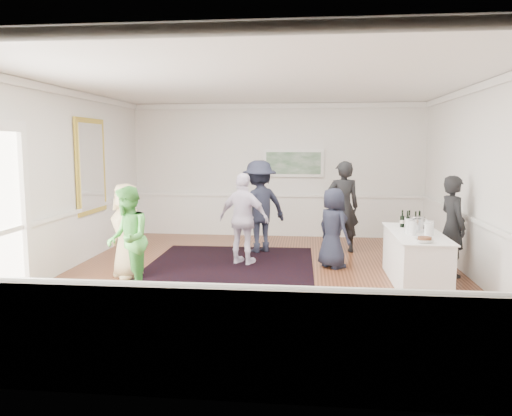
# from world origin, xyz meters

# --- Properties ---
(floor) EXTENTS (8.00, 8.00, 0.00)m
(floor) POSITION_xyz_m (0.00, 0.00, 0.00)
(floor) COLOR brown
(floor) RESTS_ON ground
(ceiling) EXTENTS (7.00, 8.00, 0.02)m
(ceiling) POSITION_xyz_m (0.00, 0.00, 3.20)
(ceiling) COLOR white
(ceiling) RESTS_ON wall_back
(wall_left) EXTENTS (0.02, 8.00, 3.20)m
(wall_left) POSITION_xyz_m (-3.50, 0.00, 1.60)
(wall_left) COLOR white
(wall_left) RESTS_ON floor
(wall_right) EXTENTS (0.02, 8.00, 3.20)m
(wall_right) POSITION_xyz_m (3.50, 0.00, 1.60)
(wall_right) COLOR white
(wall_right) RESTS_ON floor
(wall_back) EXTENTS (7.00, 0.02, 3.20)m
(wall_back) POSITION_xyz_m (0.00, 4.00, 1.60)
(wall_back) COLOR white
(wall_back) RESTS_ON floor
(wall_front) EXTENTS (7.00, 0.02, 3.20)m
(wall_front) POSITION_xyz_m (0.00, -4.00, 1.60)
(wall_front) COLOR white
(wall_front) RESTS_ON floor
(wainscoting) EXTENTS (7.00, 8.00, 1.00)m
(wainscoting) POSITION_xyz_m (0.00, 0.00, 0.50)
(wainscoting) COLOR white
(wainscoting) RESTS_ON floor
(mirror) EXTENTS (0.05, 1.25, 1.85)m
(mirror) POSITION_xyz_m (-3.45, 1.30, 1.80)
(mirror) COLOR gold
(mirror) RESTS_ON wall_left
(landscape_painting) EXTENTS (1.44, 0.06, 0.66)m
(landscape_painting) POSITION_xyz_m (0.40, 3.95, 1.78)
(landscape_painting) COLOR white
(landscape_painting) RESTS_ON wall_back
(area_rug) EXTENTS (3.08, 4.01, 0.02)m
(area_rug) POSITION_xyz_m (-0.63, 0.51, 0.01)
(area_rug) COLOR black
(area_rug) RESTS_ON floor
(serving_table) EXTENTS (0.78, 2.04, 0.83)m
(serving_table) POSITION_xyz_m (2.49, 0.01, 0.42)
(serving_table) COLOR white
(serving_table) RESTS_ON floor
(bartender) EXTENTS (0.54, 0.70, 1.71)m
(bartender) POSITION_xyz_m (3.20, 0.57, 0.85)
(bartender) COLOR black
(bartender) RESTS_ON floor
(guest_tan) EXTENTS (0.89, 0.91, 1.58)m
(guest_tan) POSITION_xyz_m (-2.23, -0.12, 0.79)
(guest_tan) COLOR tan
(guest_tan) RESTS_ON floor
(guest_green) EXTENTS (0.86, 0.95, 1.60)m
(guest_green) POSITION_xyz_m (-1.93, -0.89, 0.80)
(guest_green) COLOR green
(guest_green) RESTS_ON floor
(guest_lilac) EXTENTS (1.08, 0.73, 1.70)m
(guest_lilac) POSITION_xyz_m (-0.41, 0.99, 0.85)
(guest_lilac) COLOR white
(guest_lilac) RESTS_ON floor
(guest_dark_a) EXTENTS (1.41, 1.29, 1.90)m
(guest_dark_a) POSITION_xyz_m (-0.24, 2.09, 0.95)
(guest_dark_a) COLOR #1C1F2E
(guest_dark_a) RESTS_ON floor
(guest_dark_b) EXTENTS (0.76, 0.56, 1.89)m
(guest_dark_b) POSITION_xyz_m (1.47, 2.27, 0.94)
(guest_dark_b) COLOR black
(guest_dark_b) RESTS_ON floor
(guest_navy) EXTENTS (0.80, 0.84, 1.45)m
(guest_navy) POSITION_xyz_m (1.22, 0.93, 0.72)
(guest_navy) COLOR #1C1F2E
(guest_navy) RESTS_ON floor
(wine_bottles) EXTENTS (0.34, 0.22, 0.31)m
(wine_bottles) POSITION_xyz_m (2.51, 0.45, 0.98)
(wine_bottles) COLOR black
(wine_bottles) RESTS_ON serving_table
(juice_pitchers) EXTENTS (0.39, 0.55, 0.24)m
(juice_pitchers) POSITION_xyz_m (2.49, -0.24, 0.95)
(juice_pitchers) COLOR #81BF44
(juice_pitchers) RESTS_ON serving_table
(ice_bucket) EXTENTS (0.26, 0.26, 0.24)m
(ice_bucket) POSITION_xyz_m (2.52, 0.12, 0.94)
(ice_bucket) COLOR silver
(ice_bucket) RESTS_ON serving_table
(nut_bowl) EXTENTS (0.27, 0.27, 0.08)m
(nut_bowl) POSITION_xyz_m (2.44, -0.81, 0.86)
(nut_bowl) COLOR white
(nut_bowl) RESTS_ON serving_table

